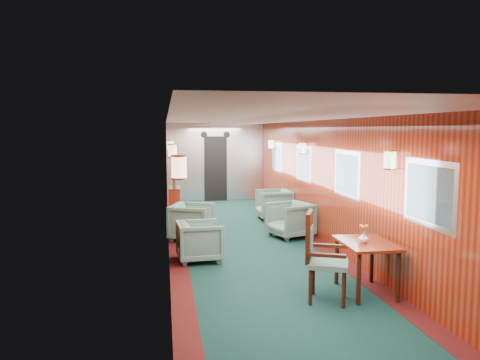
# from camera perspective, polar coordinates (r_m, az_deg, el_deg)

# --- Properties ---
(room) EXTENTS (12.00, 12.10, 2.40)m
(room) POSITION_cam_1_polar(r_m,az_deg,el_deg) (8.64, 1.17, 2.42)
(room) COLOR black
(room) RESTS_ON ground
(bulkhead) EXTENTS (2.98, 0.17, 2.39)m
(bulkhead) POSITION_cam_1_polar(r_m,az_deg,el_deg) (14.52, -3.03, 2.14)
(bulkhead) COLOR silver
(bulkhead) RESTS_ON ground
(windows_right) EXTENTS (0.02, 8.60, 0.80)m
(windows_right) POSITION_cam_1_polar(r_m,az_deg,el_deg) (9.28, 9.97, 1.44)
(windows_right) COLOR silver
(windows_right) RESTS_ON ground
(wall_sconces) EXTENTS (2.97, 7.97, 0.25)m
(wall_sconces) POSITION_cam_1_polar(r_m,az_deg,el_deg) (9.19, 0.54, 3.61)
(wall_sconces) COLOR #FFE8C6
(wall_sconces) RESTS_ON ground
(dining_table) EXTENTS (0.68, 0.95, 0.70)m
(dining_table) POSITION_cam_1_polar(r_m,az_deg,el_deg) (6.55, 15.14, -8.26)
(dining_table) COLOR maroon
(dining_table) RESTS_ON ground
(side_chair) EXTENTS (0.66, 0.68, 1.16)m
(side_chair) POSITION_cam_1_polar(r_m,az_deg,el_deg) (6.15, 9.69, -8.73)
(side_chair) COLOR #1E463E
(side_chair) RESTS_ON ground
(credenza) EXTENTS (0.28, 0.90, 1.08)m
(credenza) POSITION_cam_1_polar(r_m,az_deg,el_deg) (11.60, -8.04, -2.75)
(credenza) COLOR maroon
(credenza) RESTS_ON ground
(flower_vase) EXTENTS (0.17, 0.17, 0.14)m
(flower_vase) POSITION_cam_1_polar(r_m,az_deg,el_deg) (6.46, 14.82, -6.81)
(flower_vase) COLOR silver
(flower_vase) RESTS_ON dining_table
(armchair_left_near) EXTENTS (0.79, 0.77, 0.67)m
(armchair_left_near) POSITION_cam_1_polar(r_m,az_deg,el_deg) (7.94, -4.92, -7.43)
(armchair_left_near) COLOR #1E463E
(armchair_left_near) RESTS_ON ground
(armchair_left_far) EXTENTS (1.02, 1.00, 0.73)m
(armchair_left_far) POSITION_cam_1_polar(r_m,az_deg,el_deg) (9.44, -5.89, -5.07)
(armchair_left_far) COLOR #1E463E
(armchair_left_far) RESTS_ON ground
(armchair_right_near) EXTENTS (1.00, 0.99, 0.72)m
(armchair_right_near) POSITION_cam_1_polar(r_m,az_deg,el_deg) (9.66, 6.15, -4.85)
(armchair_right_near) COLOR #1E463E
(armchair_right_near) RESTS_ON ground
(armchair_right_far) EXTENTS (0.81, 0.79, 0.74)m
(armchair_right_far) POSITION_cam_1_polar(r_m,az_deg,el_deg) (11.53, 4.16, -2.99)
(armchair_right_far) COLOR #1E463E
(armchair_right_far) RESTS_ON ground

